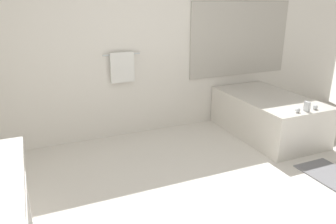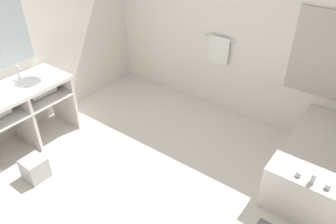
% 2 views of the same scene
% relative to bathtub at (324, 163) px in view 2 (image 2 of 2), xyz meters
% --- Properties ---
extents(ground_plane, '(16.00, 16.00, 0.00)m').
position_rel_bathtub_xyz_m(ground_plane, '(-1.57, -1.42, -0.31)').
color(ground_plane, silver).
rests_on(ground_plane, ground).
extents(wall_back_with_blinds, '(7.40, 0.13, 2.70)m').
position_rel_bathtub_xyz_m(wall_back_with_blinds, '(-1.51, 0.81, 1.04)').
color(wall_back_with_blinds, white).
rests_on(wall_back_with_blinds, ground_plane).
extents(wall_left_with_mirror, '(0.08, 7.40, 2.70)m').
position_rel_bathtub_xyz_m(wall_left_with_mirror, '(-3.80, -1.42, 1.05)').
color(wall_left_with_mirror, white).
rests_on(wall_left_with_mirror, ground_plane).
extents(vanity_counter, '(0.64, 1.34, 0.88)m').
position_rel_bathtub_xyz_m(vanity_counter, '(-3.44, -1.62, 0.32)').
color(vanity_counter, white).
rests_on(vanity_counter, ground_plane).
extents(sink_faucet, '(0.09, 0.04, 0.18)m').
position_rel_bathtub_xyz_m(sink_faucet, '(-3.61, -1.43, 0.66)').
color(sink_faucet, silver).
rests_on(sink_faucet, vanity_counter).
extents(bathtub, '(0.91, 1.55, 0.68)m').
position_rel_bathtub_xyz_m(bathtub, '(0.00, 0.00, 0.00)').
color(bathtub, silver).
rests_on(bathtub, ground_plane).
extents(waste_bin, '(0.26, 0.26, 0.28)m').
position_rel_bathtub_xyz_m(waste_bin, '(-2.80, -1.97, -0.17)').
color(waste_bin, '#B2B2B2').
rests_on(waste_bin, ground_plane).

